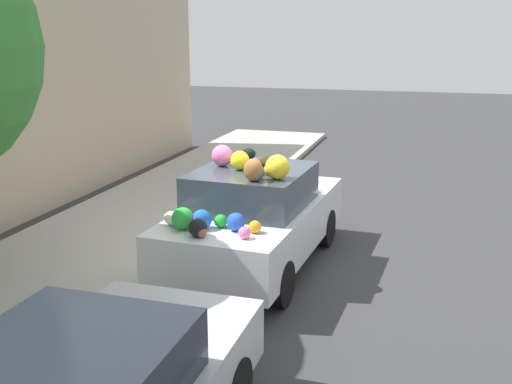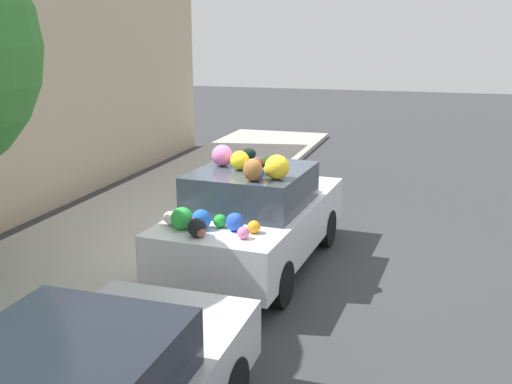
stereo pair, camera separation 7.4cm
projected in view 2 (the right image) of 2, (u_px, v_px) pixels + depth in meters
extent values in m
plane|color=#38383A|center=(257.00, 265.00, 9.21)|extent=(60.00, 60.00, 0.00)
cube|color=#B2ADA3|center=(102.00, 244.00, 9.96)|extent=(24.00, 3.20, 0.12)
cylinder|color=#B2B2B7|center=(216.00, 191.00, 11.93)|extent=(0.20, 0.20, 0.55)
sphere|color=#B2B2B7|center=(215.00, 175.00, 11.85)|extent=(0.18, 0.18, 0.18)
cube|color=silver|center=(256.00, 225.00, 9.04)|extent=(4.05, 1.98, 0.69)
cube|color=#333D47|center=(252.00, 187.00, 8.74)|extent=(1.87, 1.65, 0.54)
cylinder|color=black|center=(238.00, 218.00, 10.51)|extent=(0.63, 0.22, 0.62)
cylinder|color=black|center=(327.00, 228.00, 9.97)|extent=(0.63, 0.22, 0.62)
cylinder|color=black|center=(171.00, 268.00, 8.29)|extent=(0.63, 0.22, 0.62)
cylinder|color=black|center=(281.00, 284.00, 7.75)|extent=(0.63, 0.22, 0.62)
sphere|color=yellow|center=(240.00, 160.00, 8.60)|extent=(0.38, 0.38, 0.28)
ellipsoid|color=red|center=(254.00, 168.00, 10.73)|extent=(0.34, 0.34, 0.21)
sphere|color=purple|center=(198.00, 221.00, 7.70)|extent=(0.31, 0.31, 0.22)
sphere|color=yellow|center=(283.00, 173.00, 10.28)|extent=(0.36, 0.36, 0.26)
sphere|color=brown|center=(267.00, 170.00, 10.45)|extent=(0.30, 0.30, 0.29)
ellipsoid|color=black|center=(307.00, 186.00, 9.54)|extent=(0.41, 0.43, 0.18)
ellipsoid|color=green|center=(302.00, 182.00, 9.86)|extent=(0.27, 0.28, 0.16)
ellipsoid|color=blue|center=(254.00, 172.00, 7.97)|extent=(0.36, 0.35, 0.24)
sphere|color=red|center=(271.00, 173.00, 10.43)|extent=(0.28, 0.28, 0.20)
sphere|color=green|center=(182.00, 218.00, 7.70)|extent=(0.40, 0.40, 0.29)
ellipsoid|color=black|center=(249.00, 154.00, 9.36)|extent=(0.18, 0.24, 0.17)
sphere|color=blue|center=(235.00, 222.00, 7.65)|extent=(0.32, 0.32, 0.24)
sphere|color=pink|center=(243.00, 233.00, 7.35)|extent=(0.18, 0.18, 0.15)
sphere|color=green|center=(220.00, 221.00, 7.79)|extent=(0.23, 0.23, 0.17)
sphere|color=red|center=(255.00, 165.00, 8.46)|extent=(0.26, 0.26, 0.20)
ellipsoid|color=#986432|center=(253.00, 170.00, 7.94)|extent=(0.34, 0.35, 0.30)
sphere|color=orange|center=(254.00, 227.00, 7.56)|extent=(0.23, 0.23, 0.16)
ellipsoid|color=white|center=(172.00, 218.00, 7.90)|extent=(0.37, 0.37, 0.18)
ellipsoid|color=brown|center=(200.00, 230.00, 7.44)|extent=(0.30, 0.25, 0.17)
sphere|color=blue|center=(201.00, 219.00, 7.71)|extent=(0.37, 0.37, 0.26)
ellipsoid|color=#F8A219|center=(270.00, 170.00, 8.28)|extent=(0.26, 0.27, 0.15)
sphere|color=black|center=(197.00, 228.00, 7.42)|extent=(0.33, 0.33, 0.24)
ellipsoid|color=black|center=(268.00, 163.00, 8.58)|extent=(0.39, 0.39, 0.20)
sphere|color=yellow|center=(277.00, 167.00, 8.04)|extent=(0.47, 0.47, 0.33)
sphere|color=pink|center=(222.00, 155.00, 8.85)|extent=(0.39, 0.39, 0.32)
cube|color=#1E232D|center=(56.00, 380.00, 4.13)|extent=(1.79, 1.48, 0.48)
cylinder|color=black|center=(83.00, 365.00, 5.84)|extent=(0.64, 0.18, 0.64)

